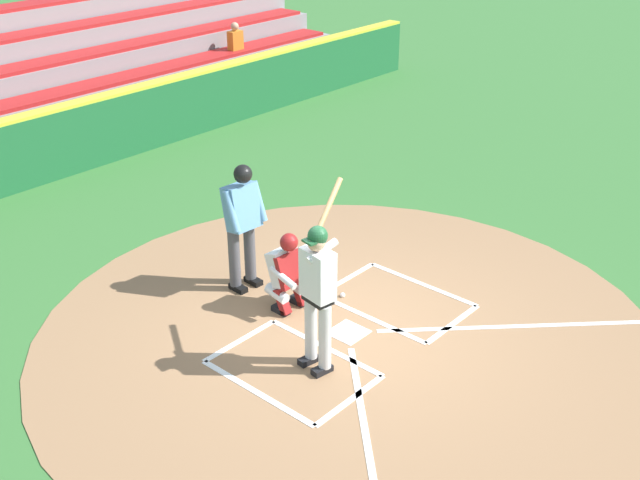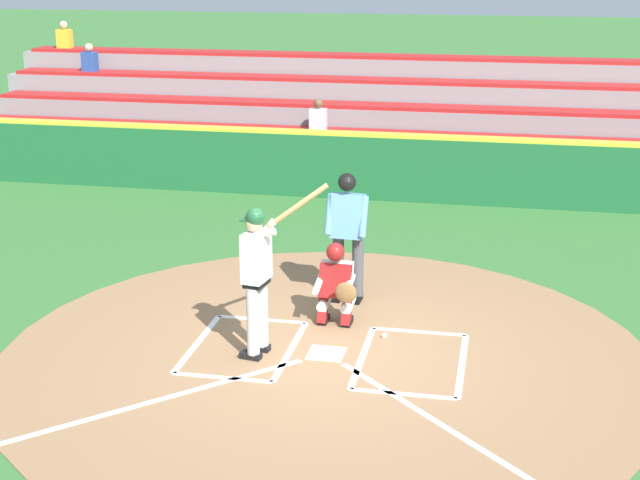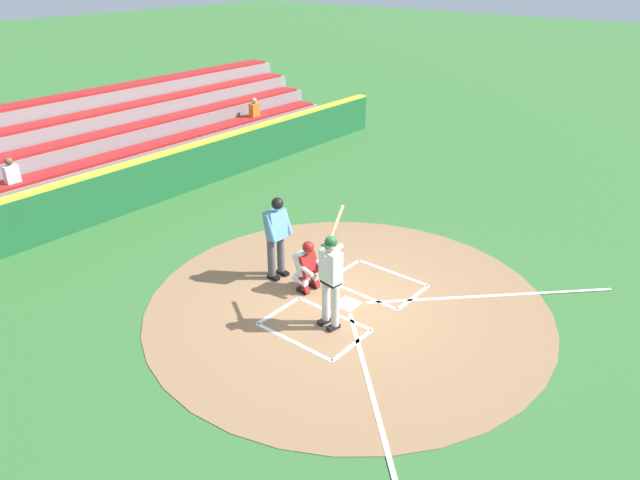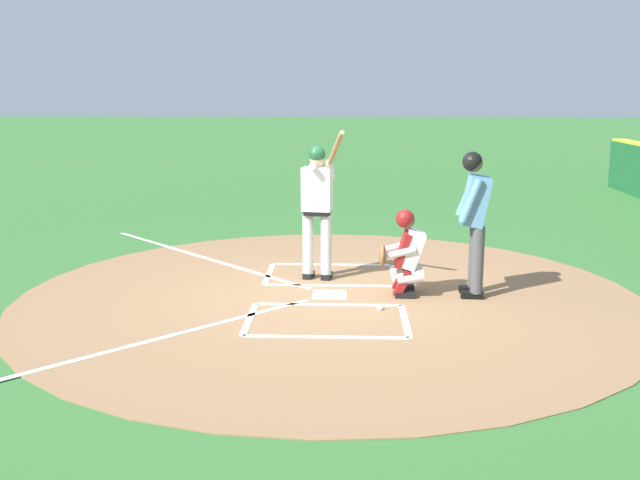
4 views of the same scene
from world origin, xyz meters
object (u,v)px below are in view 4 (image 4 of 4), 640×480
(catcher, at_px, (406,251))
(baseball, at_px, (380,308))
(plate_umpire, at_px, (475,214))
(batter, at_px, (318,202))

(catcher, xyz_separation_m, baseball, (-0.69, 0.35, -0.55))
(catcher, distance_m, plate_umpire, 0.99)
(batter, bearing_deg, plate_umpire, -110.07)
(batter, xyz_separation_m, plate_umpire, (-0.74, -2.02, -0.02))
(catcher, height_order, plate_umpire, plate_umpire)
(batter, relative_size, catcher, 1.88)
(plate_umpire, xyz_separation_m, baseball, (-0.69, 1.21, -1.04))
(catcher, bearing_deg, plate_umpire, -89.65)
(batter, xyz_separation_m, baseball, (-1.43, -0.81, -1.06))
(catcher, bearing_deg, batter, 57.37)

